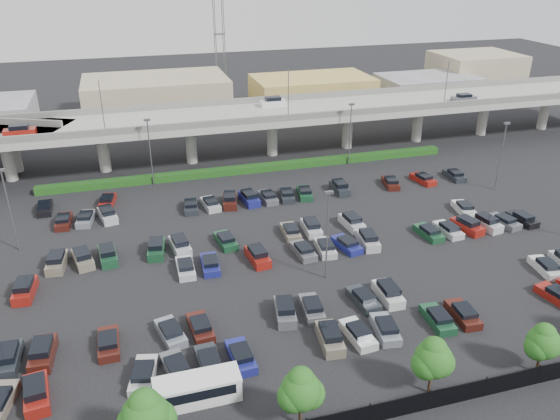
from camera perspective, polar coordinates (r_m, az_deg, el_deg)
name	(u,v)px	position (r m, az deg, el deg)	size (l,w,h in m)	color
ground	(302,244)	(66.64, 2.36, -3.53)	(280.00, 280.00, 0.00)	black
overpass	(242,118)	(92.66, -4.01, 9.55)	(150.00, 13.00, 15.80)	gray
hedge	(254,168)	(88.27, -2.74, 4.36)	(66.00, 1.60, 1.10)	#173E12
fence	(416,404)	(45.55, 14.07, -19.02)	(70.00, 0.10, 2.00)	black
tree_row	(419,362)	(45.04, 14.36, -15.17)	(65.07, 3.66, 5.94)	#332316
shuttle_bus	(197,388)	(45.52, -8.62, -17.95)	(6.82, 2.38, 2.18)	white
parked_cars	(286,254)	(63.16, 0.61, -4.61)	(63.16, 41.68, 1.67)	slate
light_poles	(265,194)	(64.53, -1.58, 1.66)	(66.90, 48.38, 10.30)	#55555B
distant_buildings	(269,92)	(124.41, -1.20, 12.19)	(138.00, 24.00, 9.00)	gray
comm_tower	(219,31)	(132.25, -6.38, 18.07)	(2.40, 2.40, 30.00)	#55555B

